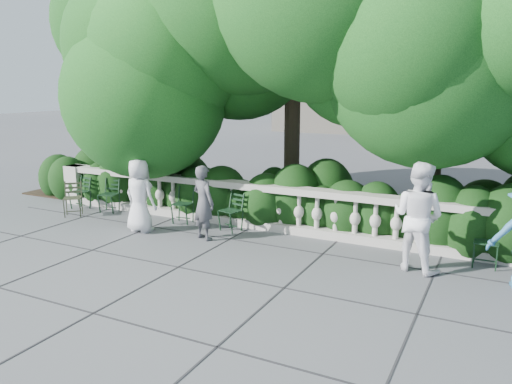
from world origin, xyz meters
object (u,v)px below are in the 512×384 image
at_px(chair_f, 484,270).
at_px(person_woman_grey, 203,203).
at_px(chair_a, 76,210).
at_px(chair_c, 180,224).
at_px(person_casual_man, 418,217).
at_px(chair_b, 107,213).
at_px(chair_weathered, 73,218).
at_px(chair_d, 226,232).
at_px(person_businessman, 140,195).

relative_size(chair_f, person_woman_grey, 0.55).
height_order(chair_a, chair_c, same).
height_order(chair_f, person_casual_man, person_casual_man).
bearing_deg(chair_b, chair_f, -11.81).
bearing_deg(chair_weathered, chair_b, 18.38).
distance_m(chair_d, chair_f, 5.05).
distance_m(chair_c, person_woman_grey, 1.47).
distance_m(chair_f, chair_weathered, 8.94).
height_order(chair_b, chair_f, same).
bearing_deg(chair_b, person_businessman, -37.04).
bearing_deg(chair_d, chair_a, -164.60).
height_order(chair_a, chair_d, same).
bearing_deg(chair_weathered, chair_c, -23.96).
distance_m(chair_a, person_woman_grey, 4.31).
distance_m(chair_c, person_businessman, 1.22).
bearing_deg(chair_b, chair_c, -11.99).
xyz_separation_m(chair_b, person_businessman, (1.76, -0.82, 0.79)).
xyz_separation_m(chair_d, person_businessman, (-1.67, -0.77, 0.79)).
xyz_separation_m(chair_weathered, person_casual_man, (7.85, 0.18, 0.93)).
distance_m(chair_b, chair_f, 8.48).
distance_m(person_businessman, person_casual_man, 5.66).
distance_m(chair_d, person_woman_grey, 0.99).
height_order(chair_b, person_woman_grey, person_woman_grey).
relative_size(chair_c, chair_weathered, 1.00).
height_order(chair_c, person_businessman, person_businessman).
bearing_deg(chair_f, person_casual_man, -153.93).
bearing_deg(person_woman_grey, chair_b, 7.42).
height_order(chair_weathered, person_casual_man, person_casual_man).
relative_size(chair_f, chair_weathered, 1.00).
xyz_separation_m(chair_a, chair_f, (9.41, 0.12, 0.00)).
xyz_separation_m(chair_c, chair_weathered, (-2.63, -0.66, 0.00)).
height_order(chair_a, person_woman_grey, person_woman_grey).
bearing_deg(person_businessman, person_casual_man, -170.68).
height_order(chair_f, person_businessman, person_businessman).
bearing_deg(chair_f, chair_d, -178.95).
relative_size(person_woman_grey, person_casual_man, 0.82).
bearing_deg(chair_c, person_woman_grey, -39.54).
relative_size(chair_weathered, person_casual_man, 0.45).
distance_m(chair_c, person_casual_man, 5.32).
bearing_deg(person_businessman, chair_b, -19.07).
bearing_deg(chair_b, chair_weathered, -135.58).
relative_size(chair_c, person_woman_grey, 0.55).
distance_m(person_woman_grey, person_casual_man, 4.15).
bearing_deg(person_businessman, chair_weathered, 1.75).
height_order(chair_d, person_casual_man, person_casual_man).
xyz_separation_m(chair_b, person_woman_grey, (3.27, -0.66, 0.76)).
bearing_deg(person_woman_grey, chair_weathered, 18.84).
distance_m(chair_b, person_businessman, 2.09).
relative_size(chair_a, chair_f, 1.00).
bearing_deg(person_casual_man, chair_c, 13.79).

